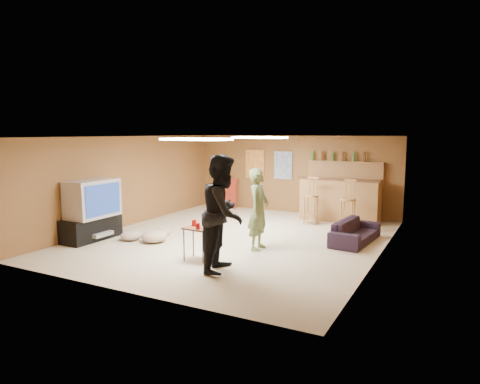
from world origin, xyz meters
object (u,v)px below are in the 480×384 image
at_px(bar_counter, 340,200).
at_px(person_olive, 259,209).
at_px(sofa, 355,231).
at_px(person_black, 223,213).
at_px(tray_table, 198,244).
at_px(tv_body, 92,199).

bearing_deg(bar_counter, person_olive, -101.47).
bearing_deg(sofa, person_olive, 137.39).
bearing_deg(person_black, tray_table, 57.03).
xyz_separation_m(tv_body, bar_counter, (4.15, 4.45, -0.35)).
bearing_deg(person_olive, person_black, 177.05).
bearing_deg(person_black, person_olive, -10.55).
bearing_deg(tv_body, bar_counter, 47.00).
bearing_deg(sofa, bar_counter, 28.39).
xyz_separation_m(tv_body, person_black, (3.47, -0.46, 0.07)).
height_order(tv_body, person_black, person_black).
bearing_deg(person_olive, sofa, -52.04).
distance_m(tv_body, tray_table, 2.85).
distance_m(bar_counter, sofa, 2.27).
xyz_separation_m(person_olive, tray_table, (-0.66, -1.16, -0.50)).
relative_size(bar_counter, person_black, 1.03).
bearing_deg(tray_table, bar_counter, 73.57).
height_order(tv_body, sofa, tv_body).
bearing_deg(person_olive, bar_counter, -15.41).
relative_size(tv_body, person_olive, 0.68).
bearing_deg(tv_body, person_olive, 15.62).
xyz_separation_m(person_olive, person_black, (0.02, -1.43, 0.17)).
height_order(tv_body, tray_table, tv_body).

